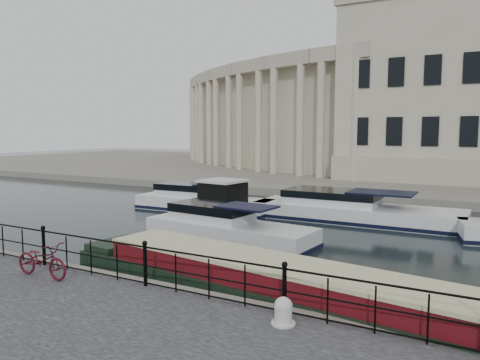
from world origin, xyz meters
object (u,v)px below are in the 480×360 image
bicycle (42,260)px  narrowboat (303,298)px  mooring_bollard (283,311)px  harbour_hut (223,202)px

bicycle → narrowboat: size_ratio=0.12×
mooring_bollard → harbour_hut: (-8.58, 11.67, 0.12)m
bicycle → harbour_hut: bearing=6.0°
bicycle → mooring_bollard: 7.20m
mooring_bollard → narrowboat: narrowboat is taller
mooring_bollard → narrowboat: bearing=100.1°
bicycle → narrowboat: (6.81, 2.47, -0.69)m
bicycle → harbour_hut: harbour_hut is taller
harbour_hut → narrowboat: bearing=-41.7°
narrowboat → harbour_hut: (-8.20, 9.57, 0.59)m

